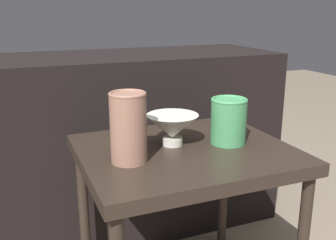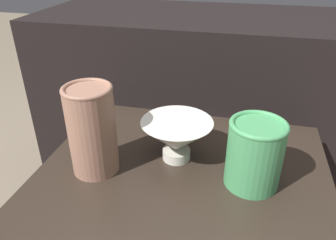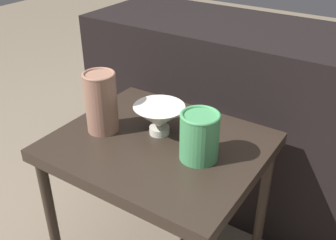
{
  "view_description": "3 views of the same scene",
  "coord_description": "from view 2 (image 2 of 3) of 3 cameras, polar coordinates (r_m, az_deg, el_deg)",
  "views": [
    {
      "loc": [
        -0.49,
        -1.05,
        0.98
      ],
      "look_at": [
        -0.04,
        0.05,
        0.64
      ],
      "focal_mm": 42.0,
      "sensor_mm": 36.0,
      "label": 1
    },
    {
      "loc": [
        0.11,
        -0.58,
        1.02
      ],
      "look_at": [
        -0.05,
        0.06,
        0.65
      ],
      "focal_mm": 35.0,
      "sensor_mm": 36.0,
      "label": 2
    },
    {
      "loc": [
        0.59,
        -0.85,
        1.23
      ],
      "look_at": [
        0.01,
        0.03,
        0.63
      ],
      "focal_mm": 42.0,
      "sensor_mm": 36.0,
      "label": 3
    }
  ],
  "objects": [
    {
      "name": "vase_colorful_right",
      "position": [
        0.69,
        14.86,
        -5.55
      ],
      "size": [
        0.12,
        0.12,
        0.15
      ],
      "color": "#47995B",
      "rests_on": "table"
    },
    {
      "name": "vase_textured_left",
      "position": [
        0.72,
        -13.11,
        -1.57
      ],
      "size": [
        0.1,
        0.1,
        0.2
      ],
      "color": "#996B56",
      "rests_on": "table"
    },
    {
      "name": "table",
      "position": [
        0.79,
        2.6,
        -12.4
      ],
      "size": [
        0.65,
        0.54,
        0.56
      ],
      "color": "#2D231C",
      "rests_on": "ground_plane"
    },
    {
      "name": "bowl",
      "position": [
        0.75,
        1.53,
        -2.95
      ],
      "size": [
        0.16,
        0.16,
        0.1
      ],
      "color": "silver",
      "rests_on": "table"
    },
    {
      "name": "couch_backdrop",
      "position": [
        1.33,
        7.45,
        0.71
      ],
      "size": [
        1.27,
        0.5,
        0.79
      ],
      "color": "black",
      "rests_on": "ground_plane"
    }
  ]
}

